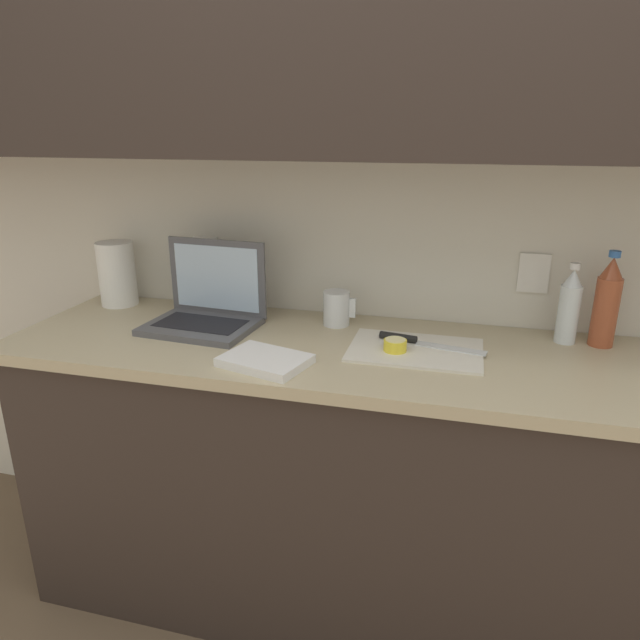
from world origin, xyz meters
TOP-DOWN VIEW (x-y plane):
  - ground_plane at (0.00, 0.00)m, footprint 12.00×12.00m
  - wall_back at (-0.00, 0.23)m, footprint 5.20×0.38m
  - counter_unit at (0.02, 0.00)m, footprint 2.51×0.60m
  - laptop at (-0.71, 0.08)m, footprint 0.35×0.28m
  - cutting_board at (-0.04, 0.02)m, footprint 0.37×0.26m
  - knife at (-0.06, 0.06)m, footprint 0.31×0.08m
  - lemon_half_cut at (-0.10, -0.01)m, footprint 0.06×0.06m
  - bottle_green_soda at (0.47, 0.20)m, footprint 0.07×0.07m
  - bottle_oil_tall at (0.37, 0.20)m, footprint 0.06×0.06m
  - measuring_cup at (-0.31, 0.18)m, footprint 0.10×0.08m
  - paper_towel_roll at (-1.11, 0.20)m, footprint 0.13×0.13m
  - dish_towel at (-0.42, -0.18)m, footprint 0.25×0.21m

SIDE VIEW (x-z plane):
  - ground_plane at x=0.00m, z-range 0.00..0.00m
  - counter_unit at x=0.02m, z-range 0.01..0.91m
  - cutting_board at x=-0.04m, z-range 0.90..0.91m
  - dish_towel at x=-0.42m, z-range 0.90..0.93m
  - knife at x=-0.06m, z-range 0.91..0.93m
  - lemon_half_cut at x=-0.10m, z-range 0.91..0.95m
  - measuring_cup at x=-0.31m, z-range 0.90..1.01m
  - laptop at x=-0.71m, z-range 0.84..1.10m
  - bottle_oil_tall at x=0.37m, z-range 0.89..1.13m
  - paper_towel_roll at x=-1.11m, z-range 0.90..1.13m
  - bottle_green_soda at x=0.47m, z-range 0.89..1.17m
  - wall_back at x=0.00m, z-range 0.26..2.86m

